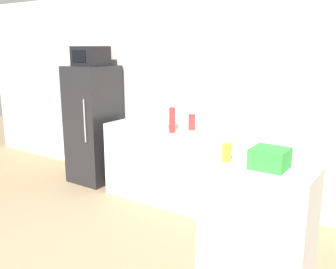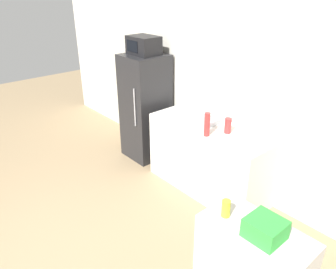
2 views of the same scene
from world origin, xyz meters
name	(u,v)px [view 1 (image 1 of 2)]	position (x,y,z in m)	size (l,w,h in m)	color
wall_back	(181,94)	(0.00, 2.67, 1.30)	(8.00, 0.06, 2.60)	silver
refrigerator	(94,125)	(-1.22, 2.30, 0.82)	(0.60, 0.64, 1.63)	#232326
microwave	(90,56)	(-1.22, 2.30, 1.76)	(0.45, 0.34, 0.26)	black
counter	(173,164)	(0.10, 2.32, 0.47)	(1.69, 0.64, 0.94)	silver
sink_basin	(162,123)	(-0.05, 2.31, 0.97)	(0.38, 0.31, 0.06)	#9EA3A8
bottle_tall	(172,120)	(0.26, 2.08, 1.08)	(0.07, 0.07, 0.29)	red
bottle_short	(192,122)	(0.37, 2.33, 1.03)	(0.08, 0.08, 0.19)	red
shelf_cabinet	(256,238)	(1.70, 0.99, 0.55)	(0.76, 0.41, 1.10)	silver
basket	(270,158)	(1.77, 0.97, 1.17)	(0.23, 0.22, 0.14)	green
jar	(226,153)	(1.47, 0.94, 1.17)	(0.06, 0.06, 0.13)	yellow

